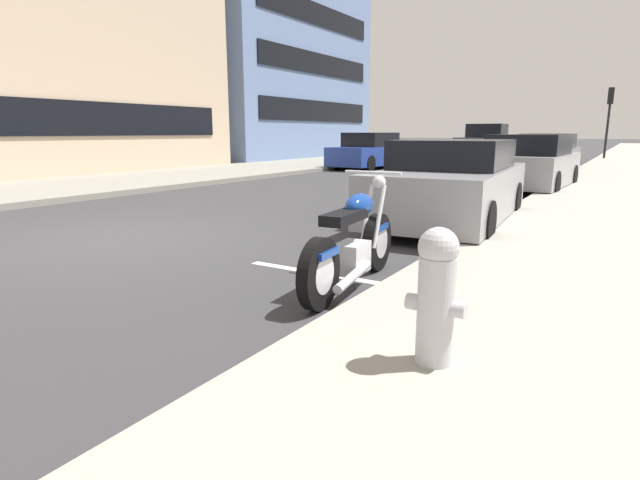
{
  "coord_description": "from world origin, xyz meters",
  "views": [
    {
      "loc": [
        -4.55,
        -6.24,
        1.51
      ],
      "look_at": [
        -0.41,
        -3.69,
        0.48
      ],
      "focal_mm": 28.55,
      "sensor_mm": 36.0,
      "label": 1
    }
  ],
  "objects_px": {
    "parked_motorcycle": "(353,245)",
    "fire_hydrant": "(436,292)",
    "parked_car_mid_block": "(451,185)",
    "crossing_truck": "(499,143)",
    "parked_car_at_intersection": "(547,155)",
    "car_opposite_curb": "(371,152)",
    "traffic_signal_near_corner": "(610,107)",
    "parked_car_far_down_curb": "(529,164)"
  },
  "relations": [
    {
      "from": "car_opposite_curb",
      "to": "traffic_signal_near_corner",
      "type": "xyz_separation_m",
      "value": [
        11.91,
        -8.16,
        2.11
      ]
    },
    {
      "from": "parked_motorcycle",
      "to": "parked_car_far_down_curb",
      "type": "distance_m",
      "value": 10.16
    },
    {
      "from": "parked_car_far_down_curb",
      "to": "crossing_truck",
      "type": "relative_size",
      "value": 0.78
    },
    {
      "from": "crossing_truck",
      "to": "fire_hydrant",
      "type": "distance_m",
      "value": 28.51
    },
    {
      "from": "parked_car_far_down_curb",
      "to": "crossing_truck",
      "type": "height_order",
      "value": "crossing_truck"
    },
    {
      "from": "parked_car_at_intersection",
      "to": "parked_motorcycle",
      "type": "bearing_deg",
      "value": -177.1
    },
    {
      "from": "fire_hydrant",
      "to": "car_opposite_curb",
      "type": "bearing_deg",
      "value": 27.17
    },
    {
      "from": "crossing_truck",
      "to": "traffic_signal_near_corner",
      "type": "distance_m",
      "value": 5.73
    },
    {
      "from": "parked_car_at_intersection",
      "to": "traffic_signal_near_corner",
      "type": "relative_size",
      "value": 1.18
    },
    {
      "from": "crossing_truck",
      "to": "traffic_signal_near_corner",
      "type": "height_order",
      "value": "traffic_signal_near_corner"
    },
    {
      "from": "traffic_signal_near_corner",
      "to": "car_opposite_curb",
      "type": "bearing_deg",
      "value": 145.6
    },
    {
      "from": "crossing_truck",
      "to": "car_opposite_curb",
      "type": "height_order",
      "value": "crossing_truck"
    },
    {
      "from": "parked_car_at_intersection",
      "to": "car_opposite_curb",
      "type": "height_order",
      "value": "car_opposite_curb"
    },
    {
      "from": "parked_car_far_down_curb",
      "to": "traffic_signal_near_corner",
      "type": "relative_size",
      "value": 1.12
    },
    {
      "from": "parked_car_mid_block",
      "to": "fire_hydrant",
      "type": "bearing_deg",
      "value": -167.08
    },
    {
      "from": "parked_car_mid_block",
      "to": "crossing_truck",
      "type": "bearing_deg",
      "value": 7.08
    },
    {
      "from": "parked_car_mid_block",
      "to": "fire_hydrant",
      "type": "height_order",
      "value": "parked_car_mid_block"
    },
    {
      "from": "parked_car_far_down_curb",
      "to": "fire_hydrant",
      "type": "distance_m",
      "value": 11.76
    },
    {
      "from": "parked_car_at_intersection",
      "to": "car_opposite_curb",
      "type": "bearing_deg",
      "value": 96.58
    },
    {
      "from": "fire_hydrant",
      "to": "traffic_signal_near_corner",
      "type": "bearing_deg",
      "value": 1.1
    },
    {
      "from": "car_opposite_curb",
      "to": "parked_car_at_intersection",
      "type": "bearing_deg",
      "value": 98.9
    },
    {
      "from": "parked_car_mid_block",
      "to": "crossing_truck",
      "type": "distance_m",
      "value": 22.81
    },
    {
      "from": "parked_motorcycle",
      "to": "crossing_truck",
      "type": "xyz_separation_m",
      "value": [
        26.39,
        4.51,
        0.49
      ]
    },
    {
      "from": "parked_car_mid_block",
      "to": "parked_car_at_intersection",
      "type": "relative_size",
      "value": 1.0
    },
    {
      "from": "parked_motorcycle",
      "to": "traffic_signal_near_corner",
      "type": "height_order",
      "value": "traffic_signal_near_corner"
    },
    {
      "from": "fire_hydrant",
      "to": "crossing_truck",
      "type": "bearing_deg",
      "value": 11.88
    },
    {
      "from": "car_opposite_curb",
      "to": "traffic_signal_near_corner",
      "type": "relative_size",
      "value": 1.27
    },
    {
      "from": "parked_motorcycle",
      "to": "parked_car_mid_block",
      "type": "height_order",
      "value": "parked_car_mid_block"
    },
    {
      "from": "parked_car_far_down_curb",
      "to": "fire_hydrant",
      "type": "relative_size",
      "value": 4.9
    },
    {
      "from": "parked_car_mid_block",
      "to": "crossing_truck",
      "type": "relative_size",
      "value": 0.82
    },
    {
      "from": "parked_car_far_down_curb",
      "to": "parked_car_mid_block",
      "type": "bearing_deg",
      "value": -178.81
    },
    {
      "from": "parked_car_far_down_curb",
      "to": "fire_hydrant",
      "type": "bearing_deg",
      "value": -170.14
    },
    {
      "from": "crossing_truck",
      "to": "car_opposite_curb",
      "type": "distance_m",
      "value": 11.29
    },
    {
      "from": "parked_motorcycle",
      "to": "fire_hydrant",
      "type": "bearing_deg",
      "value": -143.26
    },
    {
      "from": "crossing_truck",
      "to": "parked_motorcycle",
      "type": "bearing_deg",
      "value": 100.14
    },
    {
      "from": "traffic_signal_near_corner",
      "to": "parked_car_mid_block",
      "type": "bearing_deg",
      "value": 177.37
    },
    {
      "from": "crossing_truck",
      "to": "parked_car_at_intersection",
      "type": "bearing_deg",
      "value": 111.76
    },
    {
      "from": "parked_motorcycle",
      "to": "traffic_signal_near_corner",
      "type": "xyz_separation_m",
      "value": [
        27.38,
        -0.8,
        2.38
      ]
    },
    {
      "from": "parked_car_mid_block",
      "to": "crossing_truck",
      "type": "xyz_separation_m",
      "value": [
        22.41,
        4.24,
        0.25
      ]
    },
    {
      "from": "parked_car_far_down_curb",
      "to": "fire_hydrant",
      "type": "height_order",
      "value": "parked_car_far_down_curb"
    },
    {
      "from": "parked_car_mid_block",
      "to": "parked_car_far_down_curb",
      "type": "height_order",
      "value": "parked_car_far_down_curb"
    },
    {
      "from": "parked_car_far_down_curb",
      "to": "traffic_signal_near_corner",
      "type": "bearing_deg",
      "value": -0.36
    }
  ]
}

